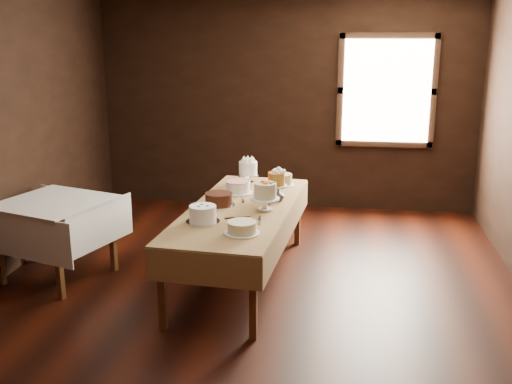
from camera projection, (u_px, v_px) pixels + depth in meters
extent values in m
cube|color=black|center=(253.00, 297.00, 5.56)|extent=(5.00, 6.00, 0.01)
cube|color=black|center=(286.00, 104.00, 8.05)|extent=(5.00, 0.02, 2.80)
cube|color=black|center=(137.00, 297.00, 2.32)|extent=(5.00, 0.02, 2.80)
cube|color=#FFEABF|center=(387.00, 91.00, 7.76)|extent=(1.10, 0.05, 1.30)
cube|color=#4A2913|center=(162.00, 291.00, 4.90)|extent=(0.06, 0.06, 0.67)
cube|color=#4A2913|center=(232.00, 212.00, 6.98)|extent=(0.06, 0.06, 0.67)
cube|color=#4A2913|center=(253.00, 300.00, 4.74)|extent=(0.06, 0.06, 0.67)
cube|color=#4A2913|center=(298.00, 216.00, 6.82)|extent=(0.06, 0.06, 0.67)
cube|color=#4A2913|center=(241.00, 210.00, 5.76)|extent=(1.06, 2.40, 0.04)
cube|color=tan|center=(241.00, 208.00, 5.75)|extent=(1.12, 2.46, 0.01)
cube|color=#4A2913|center=(56.00, 226.00, 6.40)|extent=(0.07, 0.07, 0.73)
cube|color=#4A2913|center=(59.00, 261.00, 5.43)|extent=(0.07, 0.07, 0.73)
cube|color=#4A2913|center=(113.00, 236.00, 6.08)|extent=(0.07, 0.07, 0.73)
cube|color=#4A2913|center=(54.00, 204.00, 5.81)|extent=(1.07, 1.07, 0.04)
cube|color=white|center=(54.00, 201.00, 5.81)|extent=(1.17, 1.17, 0.01)
cylinder|color=silver|center=(248.00, 178.00, 6.62)|extent=(0.24, 0.24, 0.11)
cylinder|color=white|center=(248.00, 167.00, 6.59)|extent=(0.25, 0.25, 0.14)
cylinder|color=white|center=(282.00, 185.00, 6.55)|extent=(0.27, 0.27, 0.01)
cylinder|color=beige|center=(282.00, 179.00, 6.54)|extent=(0.29, 0.29, 0.11)
cylinder|color=white|center=(238.00, 192.00, 6.25)|extent=(0.31, 0.31, 0.01)
cylinder|color=white|center=(238.00, 187.00, 6.24)|extent=(0.28, 0.28, 0.10)
cylinder|color=white|center=(276.00, 190.00, 6.12)|extent=(0.22, 0.22, 0.13)
cylinder|color=#C25D1B|center=(276.00, 178.00, 6.09)|extent=(0.18, 0.18, 0.13)
cylinder|color=silver|center=(219.00, 205.00, 5.81)|extent=(0.32, 0.32, 0.01)
cylinder|color=#37160B|center=(219.00, 199.00, 5.80)|extent=(0.29, 0.29, 0.11)
cylinder|color=white|center=(265.00, 204.00, 5.65)|extent=(0.27, 0.27, 0.13)
cylinder|color=beige|center=(265.00, 189.00, 5.61)|extent=(0.25, 0.25, 0.15)
cylinder|color=silver|center=(203.00, 222.00, 5.31)|extent=(0.30, 0.30, 0.01)
cylinder|color=white|center=(203.00, 213.00, 5.29)|extent=(0.31, 0.31, 0.14)
cylinder|color=white|center=(242.00, 233.00, 5.02)|extent=(0.30, 0.30, 0.01)
cylinder|color=beige|center=(242.00, 227.00, 5.01)|extent=(0.33, 0.33, 0.09)
cube|color=silver|center=(242.00, 217.00, 5.44)|extent=(0.23, 0.12, 0.01)
cube|color=silver|center=(260.00, 222.00, 5.31)|extent=(0.05, 0.24, 0.01)
cube|color=silver|center=(243.00, 198.00, 6.06)|extent=(0.07, 0.24, 0.01)
cube|color=silver|center=(278.00, 201.00, 5.97)|extent=(0.12, 0.23, 0.01)
imported|color=#2D2823|center=(278.00, 195.00, 5.94)|extent=(0.13, 0.13, 0.12)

